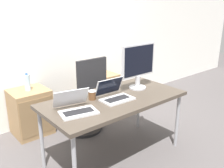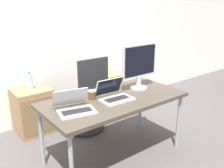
{
  "view_description": "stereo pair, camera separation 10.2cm",
  "coord_description": "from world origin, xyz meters",
  "views": [
    {
      "loc": [
        -1.66,
        -1.95,
        1.74
      ],
      "look_at": [
        0.0,
        0.04,
        0.89
      ],
      "focal_mm": 40.0,
      "sensor_mm": 36.0,
      "label": 1
    },
    {
      "loc": [
        -1.58,
        -2.02,
        1.74
      ],
      "look_at": [
        0.0,
        0.04,
        0.89
      ],
      "focal_mm": 40.0,
      "sensor_mm": 36.0,
      "label": 2
    }
  ],
  "objects": [
    {
      "name": "monitor",
      "position": [
        0.43,
        0.06,
        1.03
      ],
      "size": [
        0.51,
        0.21,
        0.54
      ],
      "color": "#B7B7BC",
      "rests_on": "desk"
    },
    {
      "name": "laptop_right",
      "position": [
        -0.02,
        -0.03,
        0.78
      ],
      "size": [
        0.36,
        0.31,
        0.22
      ],
      "color": "silver",
      "rests_on": "desk"
    },
    {
      "name": "desk",
      "position": [
        0.0,
        0.0,
        0.69
      ],
      "size": [
        1.59,
        0.79,
        0.74
      ],
      "color": "#473D33",
      "rests_on": "ground_plane"
    },
    {
      "name": "cabinet_left",
      "position": [
        -0.52,
        1.15,
        0.31
      ],
      "size": [
        0.48,
        0.45,
        0.63
      ],
      "color": "#99754C",
      "rests_on": "ground_plane"
    },
    {
      "name": "coffee_cup_brown",
      "position": [
        -0.22,
        0.11,
        0.79
      ],
      "size": [
        0.08,
        0.08,
        0.1
      ],
      "color": "brown",
      "rests_on": "desk"
    },
    {
      "name": "water_bottle",
      "position": [
        -0.52,
        1.16,
        0.74
      ],
      "size": [
        0.08,
        0.08,
        0.23
      ],
      "color": "silver",
      "rests_on": "cabinet_left"
    },
    {
      "name": "cabinet_right",
      "position": [
        0.68,
        1.15,
        0.31
      ],
      "size": [
        0.48,
        0.45,
        0.63
      ],
      "color": "#99754C",
      "rests_on": "ground_plane"
    },
    {
      "name": "coffee_cup_white",
      "position": [
        0.01,
        0.23,
        0.78
      ],
      "size": [
        0.09,
        0.09,
        0.09
      ],
      "color": "white",
      "rests_on": "desk"
    },
    {
      "name": "laptop_left",
      "position": [
        -0.52,
        -0.04,
        0.78
      ],
      "size": [
        0.39,
        0.39,
        0.21
      ],
      "color": "silver",
      "rests_on": "desk"
    },
    {
      "name": "ground_plane",
      "position": [
        0.0,
        0.0,
        0.0
      ],
      "size": [
        14.0,
        14.0,
        0.0
      ],
      "primitive_type": "plane",
      "color": "#514C4C"
    },
    {
      "name": "office_chair",
      "position": [
        0.08,
        0.72,
        0.4
      ],
      "size": [
        0.56,
        0.56,
        1.07
      ],
      "color": "#232326",
      "rests_on": "ground_plane"
    },
    {
      "name": "wall_back",
      "position": [
        0.0,
        1.41,
        1.3
      ],
      "size": [
        10.0,
        0.05,
        2.6
      ],
      "color": "white",
      "rests_on": "ground_plane"
    }
  ]
}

